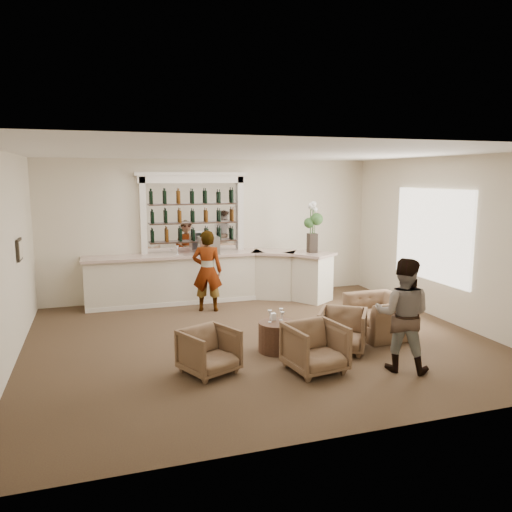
{
  "coord_description": "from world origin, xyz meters",
  "views": [
    {
      "loc": [
        -2.69,
        -8.19,
        2.91
      ],
      "look_at": [
        0.24,
        0.9,
        1.38
      ],
      "focal_mm": 35.0,
      "sensor_mm": 36.0,
      "label": 1
    }
  ],
  "objects": [
    {
      "name": "ground",
      "position": [
        0.0,
        0.0,
        0.0
      ],
      "size": [
        8.0,
        8.0,
        0.0
      ],
      "primitive_type": "plane",
      "color": "#4F4027",
      "rests_on": "ground"
    },
    {
      "name": "room_shell",
      "position": [
        0.16,
        0.71,
        2.34
      ],
      "size": [
        8.04,
        7.02,
        3.32
      ],
      "color": "beige",
      "rests_on": "ground"
    },
    {
      "name": "bar_counter",
      "position": [
        -0.16,
        3.0,
        0.57
      ],
      "size": [
        5.72,
        1.8,
        1.14
      ],
      "color": "silver",
      "rests_on": "ground"
    },
    {
      "name": "back_bar_alcove",
      "position": [
        -0.5,
        3.41,
        2.03
      ],
      "size": [
        2.64,
        0.25,
        3.0
      ],
      "color": "white",
      "rests_on": "ground"
    },
    {
      "name": "cocktail_table",
      "position": [
        0.12,
        -0.65,
        0.25
      ],
      "size": [
        0.63,
        0.63,
        0.5
      ],
      "primitive_type": "cylinder",
      "color": "#492C20",
      "rests_on": "ground"
    },
    {
      "name": "sommelier",
      "position": [
        -0.44,
        2.22,
        0.88
      ],
      "size": [
        0.75,
        0.61,
        1.77
      ],
      "primitive_type": "imported",
      "rotation": [
        0.0,
        0.0,
        2.81
      ],
      "color": "gray",
      "rests_on": "ground"
    },
    {
      "name": "guest",
      "position": [
        1.62,
        -1.98,
        0.86
      ],
      "size": [
        1.06,
        1.02,
        1.72
      ],
      "primitive_type": "imported",
      "rotation": [
        0.0,
        0.0,
        2.49
      ],
      "color": "gray",
      "rests_on": "ground"
    },
    {
      "name": "armchair_left",
      "position": [
        -1.18,
        -1.23,
        0.34
      ],
      "size": [
        0.97,
        0.98,
        0.68
      ],
      "primitive_type": "imported",
      "rotation": [
        0.0,
        0.0,
        0.43
      ],
      "color": "brown",
      "rests_on": "ground"
    },
    {
      "name": "armchair_center",
      "position": [
        0.36,
        -1.65,
        0.37
      ],
      "size": [
        0.9,
        0.92,
        0.74
      ],
      "primitive_type": "imported",
      "rotation": [
        0.0,
        0.0,
        0.14
      ],
      "color": "brown",
      "rests_on": "ground"
    },
    {
      "name": "armchair_right",
      "position": [
        1.17,
        -0.96,
        0.36
      ],
      "size": [
        1.07,
        1.07,
        0.71
      ],
      "primitive_type": "imported",
      "rotation": [
        0.0,
        0.0,
        -0.59
      ],
      "color": "brown",
      "rests_on": "ground"
    },
    {
      "name": "armchair_far",
      "position": [
        2.22,
        -0.46,
        0.37
      ],
      "size": [
        1.04,
        1.18,
        0.73
      ],
      "primitive_type": "imported",
      "rotation": [
        0.0,
        0.0,
        -1.52
      ],
      "color": "brown",
      "rests_on": "ground"
    },
    {
      "name": "espresso_machine",
      "position": [
        -0.24,
        2.95,
        1.34
      ],
      "size": [
        0.46,
        0.38,
        0.4
      ],
      "primitive_type": "cube",
      "rotation": [
        0.0,
        0.0,
        -0.01
      ],
      "color": "#BCBCC1",
      "rests_on": "bar_counter"
    },
    {
      "name": "flower_vase",
      "position": [
        2.11,
        2.4,
        1.81
      ],
      "size": [
        0.31,
        0.31,
        1.19
      ],
      "color": "black",
      "rests_on": "bar_counter"
    },
    {
      "name": "wine_glass_bar_left",
      "position": [
        -0.95,
        3.04,
        1.25
      ],
      "size": [
        0.07,
        0.07,
        0.21
      ],
      "primitive_type": null,
      "color": "white",
      "rests_on": "bar_counter"
    },
    {
      "name": "wine_glass_bar_right",
      "position": [
        -0.38,
        3.05,
        1.25
      ],
      "size": [
        0.07,
        0.07,
        0.21
      ],
      "primitive_type": null,
      "color": "white",
      "rests_on": "bar_counter"
    },
    {
      "name": "wine_glass_tbl_a",
      "position": [
        -0.0,
        -0.62,
        0.6
      ],
      "size": [
        0.07,
        0.07,
        0.21
      ],
      "primitive_type": null,
      "color": "white",
      "rests_on": "cocktail_table"
    },
    {
      "name": "wine_glass_tbl_b",
      "position": [
        0.22,
        -0.57,
        0.6
      ],
      "size": [
        0.07,
        0.07,
        0.21
      ],
      "primitive_type": null,
      "color": "white",
      "rests_on": "cocktail_table"
    },
    {
      "name": "wine_glass_tbl_c",
      "position": [
        0.16,
        -0.78,
        0.6
      ],
      "size": [
        0.07,
        0.07,
        0.21
      ],
      "primitive_type": null,
      "color": "white",
      "rests_on": "cocktail_table"
    },
    {
      "name": "napkin_holder",
      "position": [
        0.1,
        -0.51,
        0.56
      ],
      "size": [
        0.08,
        0.08,
        0.12
      ],
      "primitive_type": "cube",
      "color": "white",
      "rests_on": "cocktail_table"
    }
  ]
}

